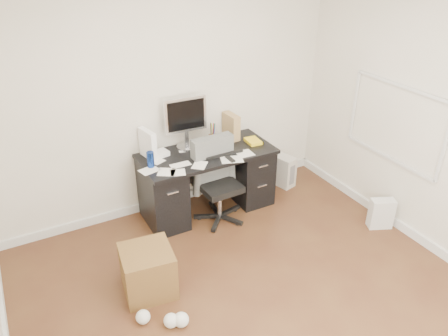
# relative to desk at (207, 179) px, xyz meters

# --- Properties ---
(ground) EXTENTS (4.00, 4.00, 0.00)m
(ground) POSITION_rel_desk_xyz_m (-0.30, -1.65, -0.40)
(ground) COLOR #442316
(ground) RESTS_ON ground
(room_shell) EXTENTS (4.02, 4.02, 2.71)m
(room_shell) POSITION_rel_desk_xyz_m (-0.27, -1.62, 1.26)
(room_shell) COLOR beige
(room_shell) RESTS_ON ground
(desk) EXTENTS (1.50, 0.70, 0.75)m
(desk) POSITION_rel_desk_xyz_m (0.00, 0.00, 0.00)
(desk) COLOR black
(desk) RESTS_ON ground
(loose_papers) EXTENTS (1.10, 0.60, 0.00)m
(loose_papers) POSITION_rel_desk_xyz_m (-0.20, -0.05, 0.35)
(loose_papers) COLOR silver
(loose_papers) RESTS_ON desk
(lcd_monitor) EXTENTS (0.49, 0.29, 0.61)m
(lcd_monitor) POSITION_rel_desk_xyz_m (-0.15, 0.21, 0.66)
(lcd_monitor) COLOR silver
(lcd_monitor) RESTS_ON desk
(keyboard) EXTENTS (0.45, 0.16, 0.03)m
(keyboard) POSITION_rel_desk_xyz_m (0.13, -0.11, 0.36)
(keyboard) COLOR black
(keyboard) RESTS_ON desk
(computer_mouse) EXTENTS (0.08, 0.08, 0.07)m
(computer_mouse) POSITION_rel_desk_xyz_m (0.31, 0.01, 0.38)
(computer_mouse) COLOR silver
(computer_mouse) RESTS_ON desk
(travel_mug) EXTENTS (0.08, 0.08, 0.17)m
(travel_mug) POSITION_rel_desk_xyz_m (-0.66, -0.03, 0.44)
(travel_mug) COLOR navy
(travel_mug) RESTS_ON desk
(white_binder) EXTENTS (0.18, 0.30, 0.32)m
(white_binder) POSITION_rel_desk_xyz_m (-0.61, 0.19, 0.51)
(white_binder) COLOR white
(white_binder) RESTS_ON desk
(magazine_file) EXTENTS (0.14, 0.26, 0.30)m
(magazine_file) POSITION_rel_desk_xyz_m (0.42, 0.21, 0.50)
(magazine_file) COLOR #A88851
(magazine_file) RESTS_ON desk
(pen_cup) EXTENTS (0.14, 0.14, 0.27)m
(pen_cup) POSITION_rel_desk_xyz_m (0.16, 0.15, 0.49)
(pen_cup) COLOR #592E19
(pen_cup) RESTS_ON desk
(yellow_book) EXTENTS (0.17, 0.22, 0.04)m
(yellow_book) POSITION_rel_desk_xyz_m (0.59, -0.03, 0.37)
(yellow_book) COLOR yellow
(yellow_book) RESTS_ON desk
(paper_remote) EXTENTS (0.29, 0.26, 0.02)m
(paper_remote) POSITION_rel_desk_xyz_m (0.16, -0.29, 0.36)
(paper_remote) COLOR silver
(paper_remote) RESTS_ON desk
(office_chair) EXTENTS (0.56, 0.56, 0.96)m
(office_chair) POSITION_rel_desk_xyz_m (0.03, -0.25, 0.08)
(office_chair) COLOR #4D4F4C
(office_chair) RESTS_ON ground
(pc_tower) EXTENTS (0.27, 0.43, 0.40)m
(pc_tower) POSITION_rel_desk_xyz_m (1.10, 0.10, -0.20)
(pc_tower) COLOR #B5AFA3
(pc_tower) RESTS_ON ground
(shopping_bag) EXTENTS (0.31, 0.27, 0.35)m
(shopping_bag) POSITION_rel_desk_xyz_m (1.52, -1.23, -0.22)
(shopping_bag) COLOR silver
(shopping_bag) RESTS_ON ground
(wicker_basket) EXTENTS (0.50, 0.50, 0.45)m
(wicker_basket) POSITION_rel_desk_xyz_m (-1.07, -0.94, -0.18)
(wicker_basket) COLOR #4A2D16
(wicker_basket) RESTS_ON ground
(desk_printer) EXTENTS (0.33, 0.28, 0.18)m
(desk_printer) POSITION_rel_desk_xyz_m (0.75, 0.17, -0.31)
(desk_printer) COLOR slate
(desk_printer) RESTS_ON ground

